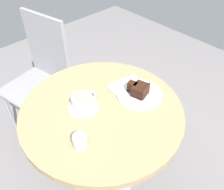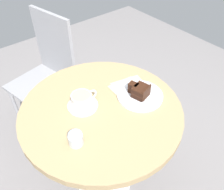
% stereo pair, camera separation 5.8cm
% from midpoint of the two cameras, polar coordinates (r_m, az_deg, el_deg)
% --- Properties ---
extents(ground_plane, '(4.40, 4.40, 0.01)m').
position_cam_midpoint_polar(ground_plane, '(1.72, -2.75, -21.07)').
color(ground_plane, gray).
rests_on(ground_plane, ground).
extents(cafe_table, '(0.76, 0.76, 0.75)m').
position_cam_midpoint_polar(cafe_table, '(1.20, -3.72, -7.48)').
color(cafe_table, tan).
rests_on(cafe_table, ground).
extents(saucer, '(0.14, 0.14, 0.01)m').
position_cam_midpoint_polar(saucer, '(1.12, -8.43, -2.90)').
color(saucer, white).
rests_on(saucer, cafe_table).
extents(coffee_cup, '(0.13, 0.10, 0.06)m').
position_cam_midpoint_polar(coffee_cup, '(1.10, -8.66, -1.41)').
color(coffee_cup, white).
rests_on(coffee_cup, saucer).
extents(teaspoon, '(0.03, 0.10, 0.00)m').
position_cam_midpoint_polar(teaspoon, '(1.12, -10.61, -2.69)').
color(teaspoon, silver).
rests_on(teaspoon, saucer).
extents(cake_plate, '(0.23, 0.23, 0.01)m').
position_cam_midpoint_polar(cake_plate, '(1.17, 5.16, 0.18)').
color(cake_plate, white).
rests_on(cake_plate, cafe_table).
extents(cake_slice, '(0.09, 0.11, 0.06)m').
position_cam_midpoint_polar(cake_slice, '(1.14, 5.08, 1.27)').
color(cake_slice, black).
rests_on(cake_slice, cake_plate).
extents(fork, '(0.15, 0.04, 0.00)m').
position_cam_midpoint_polar(fork, '(1.12, 5.36, -1.80)').
color(fork, silver).
rests_on(fork, cake_plate).
extents(napkin, '(0.20, 0.20, 0.00)m').
position_cam_midpoint_polar(napkin, '(1.21, 2.65, 1.70)').
color(napkin, beige).
rests_on(napkin, cafe_table).
extents(cafe_chair, '(0.45, 0.45, 0.93)m').
position_cam_midpoint_polar(cafe_chair, '(1.74, -17.43, 5.46)').
color(cafe_chair, '#9E9EA3').
rests_on(cafe_chair, ground).
extents(sugar_pot, '(0.06, 0.06, 0.07)m').
position_cam_midpoint_polar(sugar_pot, '(0.96, -9.53, -10.71)').
color(sugar_pot, silver).
rests_on(sugar_pot, cafe_table).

